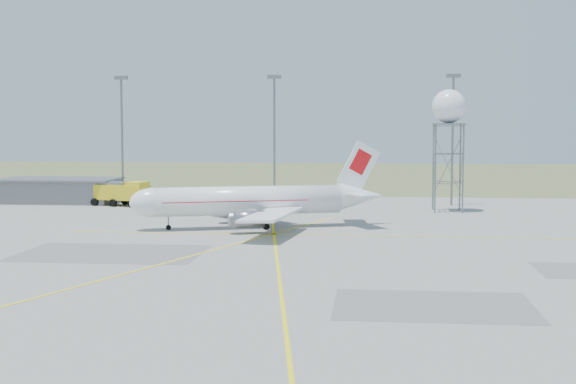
# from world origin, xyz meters

# --- Properties ---
(ground) EXTENTS (400.00, 400.00, 0.00)m
(ground) POSITION_xyz_m (0.00, 0.00, 0.00)
(ground) COLOR gray
(ground) RESTS_ON ground
(grass_strip) EXTENTS (400.00, 120.00, 0.03)m
(grass_strip) POSITION_xyz_m (0.00, 140.00, 0.01)
(grass_strip) COLOR #4D6035
(grass_strip) RESTS_ON ground
(building_grey) EXTENTS (19.00, 10.00, 3.90)m
(building_grey) POSITION_xyz_m (-45.00, 64.00, 1.97)
(building_grey) COLOR slate
(building_grey) RESTS_ON ground
(mast_a) EXTENTS (2.20, 0.50, 20.50)m
(mast_a) POSITION_xyz_m (-35.00, 66.00, 12.07)
(mast_a) COLOR slate
(mast_a) RESTS_ON ground
(mast_b) EXTENTS (2.20, 0.50, 20.50)m
(mast_b) POSITION_xyz_m (-10.00, 66.00, 12.07)
(mast_b) COLOR slate
(mast_b) RESTS_ON ground
(mast_c) EXTENTS (2.20, 0.50, 20.50)m
(mast_c) POSITION_xyz_m (18.00, 66.00, 12.07)
(mast_c) COLOR slate
(mast_c) RESTS_ON ground
(airliner_main) EXTENTS (30.66, 28.94, 10.67)m
(airliner_main) POSITION_xyz_m (-9.00, 35.83, 3.27)
(airliner_main) COLOR white
(airliner_main) RESTS_ON ground
(radar_tower) EXTENTS (4.90, 4.90, 17.73)m
(radar_tower) POSITION_xyz_m (16.54, 57.07, 9.95)
(radar_tower) COLOR slate
(radar_tower) RESTS_ON ground
(fire_truck) EXTENTS (10.10, 5.94, 3.84)m
(fire_truck) POSITION_xyz_m (-33.47, 59.92, 1.84)
(fire_truck) COLOR yellow
(fire_truck) RESTS_ON ground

